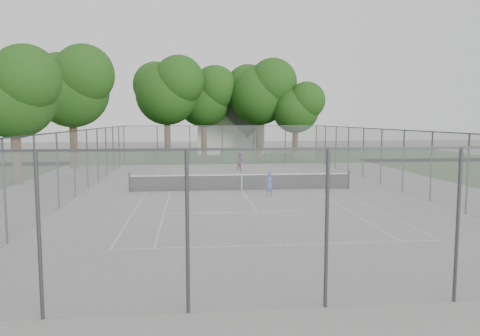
{
  "coord_description": "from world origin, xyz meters",
  "views": [
    {
      "loc": [
        -2.9,
        -26.68,
        4.12
      ],
      "look_at": [
        0.0,
        1.0,
        1.2
      ],
      "focal_mm": 35.0,
      "sensor_mm": 36.0,
      "label": 1
    }
  ],
  "objects": [
    {
      "name": "girl_player",
      "position": [
        1.24,
        -2.17,
        0.65
      ],
      "size": [
        0.56,
        0.48,
        1.31
      ],
      "primitive_type": "imported",
      "rotation": [
        0.0,
        0.0,
        3.55
      ],
      "color": "#2D4AAC",
      "rests_on": "ground"
    },
    {
      "name": "tree_far_midleft",
      "position": [
        -1.41,
        24.19,
        6.72
      ],
      "size": [
        6.81,
        6.22,
        9.79
      ],
      "color": "#3E2A16",
      "rests_on": "ground"
    },
    {
      "name": "hedge_right",
      "position": [
        5.62,
        17.95,
        0.41
      ],
      "size": [
        2.73,
        1.0,
        0.82
      ],
      "primitive_type": "cube",
      "color": "#184817",
      "rests_on": "ground"
    },
    {
      "name": "perimeter_fence",
      "position": [
        0.0,
        0.0,
        1.81
      ],
      "size": [
        18.08,
        34.08,
        3.52
      ],
      "color": "#38383D",
      "rests_on": "ground"
    },
    {
      "name": "ground",
      "position": [
        0.0,
        0.0,
        0.0
      ],
      "size": [
        120.0,
        120.0,
        0.0
      ],
      "primitive_type": "plane",
      "color": "slate",
      "rests_on": "ground"
    },
    {
      "name": "tree_side_front",
      "position": [
        -13.82,
        4.03,
        5.94
      ],
      "size": [
        6.02,
        5.49,
        8.65
      ],
      "color": "#3E2A16",
      "rests_on": "ground"
    },
    {
      "name": "hedge_left",
      "position": [
        -5.13,
        18.47,
        0.52
      ],
      "size": [
        4.12,
        1.24,
        1.03
      ],
      "primitive_type": "cube",
      "color": "#184817",
      "rests_on": "ground"
    },
    {
      "name": "tree_side_back",
      "position": [
        -12.64,
        13.8,
        6.99
      ],
      "size": [
        7.08,
        6.46,
        10.18
      ],
      "color": "#3E2A16",
      "rests_on": "ground"
    },
    {
      "name": "tree_far_midright",
      "position": [
        4.47,
        22.85,
        7.17
      ],
      "size": [
        7.26,
        6.63,
        10.44
      ],
      "color": "#3E2A16",
      "rests_on": "ground"
    },
    {
      "name": "tennis_net",
      "position": [
        0.0,
        0.0,
        0.51
      ],
      "size": [
        12.87,
        0.1,
        1.1
      ],
      "color": "black",
      "rests_on": "ground"
    },
    {
      "name": "tree_far_right",
      "position": [
        7.98,
        21.13,
        5.44
      ],
      "size": [
        5.52,
        5.04,
        7.93
      ],
      "color": "#3E2A16",
      "rests_on": "ground"
    },
    {
      "name": "woman_player",
      "position": [
        0.97,
        9.93,
        0.73
      ],
      "size": [
        0.86,
        0.78,
        1.46
      ],
      "primitive_type": "imported",
      "rotation": [
        0.0,
        0.0,
        0.38
      ],
      "color": "#62205E",
      "rests_on": "ground"
    },
    {
      "name": "court_markings",
      "position": [
        0.0,
        0.0,
        0.01
      ],
      "size": [
        11.03,
        23.83,
        0.01
      ],
      "color": "beige",
      "rests_on": "ground"
    },
    {
      "name": "hedge_mid",
      "position": [
        1.62,
        18.34,
        0.54
      ],
      "size": [
        3.42,
        0.98,
        1.07
      ],
      "primitive_type": "cube",
      "color": "#184817",
      "rests_on": "ground"
    },
    {
      "name": "grass_far",
      "position": [
        0.0,
        26.0,
        0.0
      ],
      "size": [
        60.0,
        20.0,
        0.0
      ],
      "primitive_type": "cube",
      "color": "#1C4212",
      "rests_on": "ground"
    },
    {
      "name": "house",
      "position": [
        1.73,
        29.78,
        3.84
      ],
      "size": [
        7.65,
        5.93,
        9.53
      ],
      "color": "silver",
      "rests_on": "ground"
    },
    {
      "name": "tree_far_left",
      "position": [
        -5.21,
        21.82,
        7.19
      ],
      "size": [
        7.28,
        6.65,
        10.47
      ],
      "color": "#3E2A16",
      "rests_on": "ground"
    }
  ]
}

